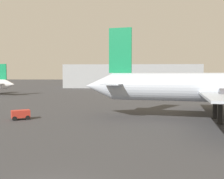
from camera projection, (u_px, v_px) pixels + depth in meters
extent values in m
cone|color=#B2BCCC|center=(99.00, 86.00, 36.78)|extent=(4.95, 4.64, 3.88)
cube|color=#B2BCCC|center=(218.00, 92.00, 32.73)|extent=(10.34, 27.49, 0.25)
cube|color=#B2BCCC|center=(117.00, 84.00, 36.10)|extent=(4.14, 9.01, 0.17)
cube|color=#147F4C|center=(120.00, 50.00, 35.68)|extent=(3.31, 0.95, 6.45)
cylinder|color=#4C4C54|center=(219.00, 91.00, 37.47)|extent=(3.41, 2.43, 1.86)
cube|color=black|center=(215.00, 109.00, 34.89)|extent=(0.61, 0.61, 2.54)
cube|color=black|center=(220.00, 114.00, 30.89)|extent=(0.61, 0.61, 2.54)
cone|color=white|center=(10.00, 84.00, 72.40)|extent=(3.73, 3.52, 2.84)
cube|color=white|center=(4.00, 83.00, 72.96)|extent=(3.41, 6.80, 0.12)
cube|color=#147F4C|center=(3.00, 72.00, 72.87)|extent=(2.47, 0.84, 4.57)
cube|color=red|center=(21.00, 114.00, 33.99)|extent=(2.73, 2.31, 1.00)
cylinder|color=black|center=(27.00, 116.00, 34.91)|extent=(0.62, 0.47, 0.60)
cylinder|color=black|center=(28.00, 118.00, 33.87)|extent=(0.62, 0.47, 0.60)
cylinder|color=black|center=(14.00, 117.00, 34.17)|extent=(0.62, 0.47, 0.60)
cylinder|color=black|center=(15.00, 119.00, 33.12)|extent=(0.62, 0.47, 0.60)
cube|color=#999EA3|center=(131.00, 76.00, 122.64)|extent=(63.14, 22.83, 10.85)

